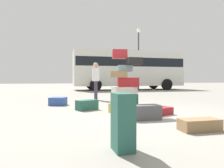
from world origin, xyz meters
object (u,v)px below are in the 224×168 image
(suitcase_brown_foreground_far, at_px, (199,125))
(suitcase_teal_white_trunk, at_px, (87,105))
(suitcase_tower, at_px, (124,89))
(person_bearded_onlooker, at_px, (96,78))
(suitcase_teal_right_side, at_px, (123,122))
(suitcase_navy_upright_blue, at_px, (58,101))
(lamp_post, at_px, (138,49))
(suitcase_charcoal_left_side, at_px, (144,112))
(suitcase_maroon_foreground_near, at_px, (161,111))
(parked_bus, at_px, (128,68))

(suitcase_brown_foreground_far, height_order, suitcase_teal_white_trunk, suitcase_teal_white_trunk)
(suitcase_tower, xyz_separation_m, person_bearded_onlooker, (-0.13, 3.39, 0.31))
(suitcase_tower, distance_m, suitcase_teal_right_side, 2.77)
(suitcase_teal_right_side, xyz_separation_m, person_bearded_onlooker, (0.76, 6.00, 0.59))
(suitcase_brown_foreground_far, height_order, suitcase_teal_right_side, suitcase_teal_right_side)
(suitcase_teal_white_trunk, relative_size, person_bearded_onlooker, 0.37)
(suitcase_navy_upright_blue, relative_size, lamp_post, 0.09)
(suitcase_tower, xyz_separation_m, suitcase_brown_foreground_far, (0.66, -2.03, -0.52))
(suitcase_teal_right_side, bearing_deg, suitcase_charcoal_left_side, 57.46)
(suitcase_brown_foreground_far, distance_m, person_bearded_onlooker, 5.54)
(suitcase_charcoal_left_side, relative_size, suitcase_maroon_foreground_near, 1.18)
(suitcase_teal_white_trunk, bearing_deg, suitcase_brown_foreground_far, -85.70)
(lamp_post, bearing_deg, suitcase_navy_upright_blue, -124.63)
(suitcase_maroon_foreground_near, distance_m, suitcase_navy_upright_blue, 3.50)
(suitcase_tower, height_order, suitcase_brown_foreground_far, suitcase_tower)
(person_bearded_onlooker, bearing_deg, parked_bus, 156.74)
(suitcase_tower, relative_size, suitcase_teal_white_trunk, 2.79)
(person_bearded_onlooker, bearing_deg, lamp_post, 152.85)
(suitcase_teal_white_trunk, distance_m, person_bearded_onlooker, 2.84)
(suitcase_tower, bearing_deg, suitcase_maroon_foreground_near, -31.26)
(suitcase_teal_right_side, bearing_deg, suitcase_maroon_foreground_near, 50.94)
(suitcase_teal_white_trunk, bearing_deg, suitcase_charcoal_left_side, -83.02)
(suitcase_brown_foreground_far, xyz_separation_m, suitcase_teal_right_side, (-1.54, -0.58, 0.25))
(suitcase_maroon_foreground_near, distance_m, parked_bus, 12.20)
(suitcase_tower, xyz_separation_m, suitcase_teal_right_side, (-0.89, -2.61, -0.27))
(suitcase_navy_upright_blue, bearing_deg, suitcase_teal_right_side, -60.58)
(suitcase_teal_white_trunk, height_order, suitcase_charcoal_left_side, suitcase_charcoal_left_side)
(suitcase_navy_upright_blue, distance_m, parked_bus, 10.88)
(parked_bus, height_order, lamp_post, lamp_post)
(suitcase_maroon_foreground_near, height_order, parked_bus, parked_bus)
(suitcase_maroon_foreground_near, bearing_deg, suitcase_tower, 127.97)
(suitcase_tower, relative_size, suitcase_charcoal_left_side, 2.47)
(suitcase_brown_foreground_far, xyz_separation_m, suitcase_maroon_foreground_near, (0.12, 1.56, -0.01))
(parked_bus, bearing_deg, suitcase_tower, -108.57)
(suitcase_charcoal_left_side, distance_m, person_bearded_onlooker, 4.38)
(suitcase_teal_right_side, distance_m, person_bearded_onlooker, 6.07)
(suitcase_brown_foreground_far, bearing_deg, lamp_post, 73.71)
(suitcase_maroon_foreground_near, relative_size, suitcase_teal_right_side, 0.81)
(person_bearded_onlooker, distance_m, parked_bus, 8.86)
(suitcase_teal_white_trunk, relative_size, lamp_post, 0.11)
(suitcase_navy_upright_blue, bearing_deg, suitcase_maroon_foreground_near, -25.86)
(parked_bus, bearing_deg, suitcase_brown_foreground_far, -103.07)
(parked_bus, relative_size, lamp_post, 1.65)
(suitcase_brown_foreground_far, bearing_deg, suitcase_navy_upright_blue, 121.80)
(suitcase_tower, xyz_separation_m, suitcase_charcoal_left_side, (0.15, -0.91, -0.47))
(suitcase_tower, distance_m, parked_bus, 11.92)
(person_bearded_onlooker, xyz_separation_m, lamp_post, (5.60, 8.96, 2.72))
(suitcase_tower, distance_m, suitcase_teal_white_trunk, 1.25)
(parked_bus, bearing_deg, suitcase_teal_right_side, -108.37)
(suitcase_charcoal_left_side, xyz_separation_m, suitcase_maroon_foreground_near, (0.63, 0.44, -0.07))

